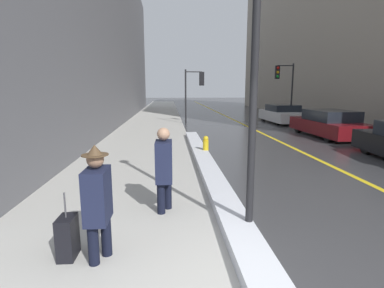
% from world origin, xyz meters
% --- Properties ---
extents(sidewalk_slab, '(4.00, 80.00, 0.01)m').
position_xyz_m(sidewalk_slab, '(-2.00, 15.00, 0.01)').
color(sidewalk_slab, '#B2AFA8').
rests_on(sidewalk_slab, ground).
extents(road_centre_stripe, '(0.16, 80.00, 0.00)m').
position_xyz_m(road_centre_stripe, '(4.00, 15.00, 0.00)').
color(road_centre_stripe, gold).
rests_on(road_centre_stripe, ground).
extents(snow_bank_curb, '(0.52, 12.87, 0.20)m').
position_xyz_m(snow_bank_curb, '(0.16, 5.50, 0.10)').
color(snow_bank_curb, silver).
rests_on(snow_bank_curb, ground).
extents(building_facade_left, '(6.00, 36.00, 12.49)m').
position_xyz_m(building_facade_left, '(-7.00, 20.00, 6.24)').
color(building_facade_left, slate).
rests_on(building_facade_left, ground).
extents(lamp_post, '(0.28, 0.28, 4.90)m').
position_xyz_m(lamp_post, '(0.35, 1.64, 2.93)').
color(lamp_post, black).
rests_on(lamp_post, ground).
extents(traffic_light_near, '(1.31, 0.40, 3.60)m').
position_xyz_m(traffic_light_near, '(0.89, 17.54, 2.60)').
color(traffic_light_near, black).
rests_on(traffic_light_near, ground).
extents(traffic_light_far, '(1.31, 0.32, 4.06)m').
position_xyz_m(traffic_light_far, '(7.06, 17.93, 2.94)').
color(traffic_light_far, black).
rests_on(traffic_light_far, ground).
extents(pedestrian_in_fedora, '(0.34, 0.50, 1.61)m').
position_xyz_m(pedestrian_in_fedora, '(-1.88, 1.00, 0.88)').
color(pedestrian_in_fedora, black).
rests_on(pedestrian_in_fedora, ground).
extents(pedestrian_trailing, '(0.31, 0.53, 1.62)m').
position_xyz_m(pedestrian_trailing, '(-1.03, 2.61, 0.90)').
color(pedestrian_trailing, black).
rests_on(pedestrian_trailing, ground).
extents(parked_car_maroon, '(2.00, 4.87, 1.30)m').
position_xyz_m(parked_car_maroon, '(6.94, 11.29, 0.62)').
color(parked_car_maroon, '#600F14').
rests_on(parked_car_maroon, ground).
extents(parked_car_white, '(1.96, 4.39, 1.26)m').
position_xyz_m(parked_car_white, '(6.90, 17.45, 0.60)').
color(parked_car_white, silver).
rests_on(parked_car_white, ground).
extents(rolling_suitcase, '(0.23, 0.36, 0.95)m').
position_xyz_m(rolling_suitcase, '(-2.34, 1.09, 0.30)').
color(rolling_suitcase, black).
rests_on(rolling_suitcase, ground).
extents(fire_hydrant, '(0.20, 0.20, 0.70)m').
position_xyz_m(fire_hydrant, '(0.35, 7.42, 0.35)').
color(fire_hydrant, gold).
rests_on(fire_hydrant, ground).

